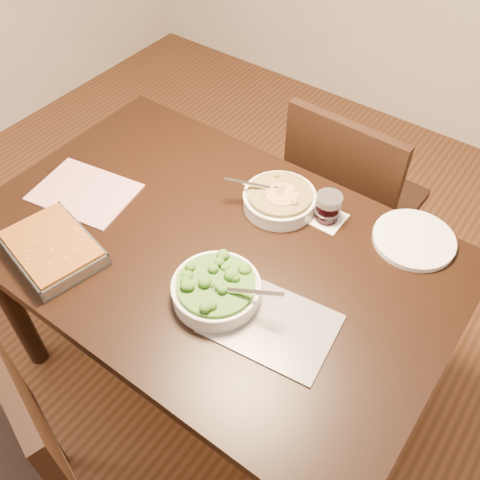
% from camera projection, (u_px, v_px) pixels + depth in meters
% --- Properties ---
extents(ground, '(4.00, 4.00, 0.00)m').
position_uv_depth(ground, '(218.00, 372.00, 2.10)').
color(ground, '#422713').
rests_on(ground, ground).
extents(table, '(1.40, 0.90, 0.75)m').
position_uv_depth(table, '(212.00, 266.00, 1.62)').
color(table, black).
rests_on(table, ground).
extents(magazine_a, '(0.34, 0.27, 0.01)m').
position_uv_depth(magazine_a, '(85.00, 192.00, 1.69)').
color(magazine_a, '#A42F49').
rests_on(magazine_a, table).
extents(magazine_b, '(0.35, 0.27, 0.01)m').
position_uv_depth(magazine_b, '(271.00, 324.00, 1.36)').
color(magazine_b, '#26252D').
rests_on(magazine_b, table).
extents(coaster, '(0.11, 0.11, 0.00)m').
position_uv_depth(coaster, '(326.00, 218.00, 1.62)').
color(coaster, white).
rests_on(coaster, table).
extents(stew_bowl, '(0.23, 0.23, 0.09)m').
position_uv_depth(stew_bowl, '(280.00, 199.00, 1.63)').
color(stew_bowl, silver).
rests_on(stew_bowl, table).
extents(broccoli_bowl, '(0.27, 0.24, 0.09)m').
position_uv_depth(broccoli_bowl, '(216.00, 289.00, 1.40)').
color(broccoli_bowl, silver).
rests_on(broccoli_bowl, table).
extents(baking_dish, '(0.32, 0.26, 0.05)m').
position_uv_depth(baking_dish, '(52.00, 249.00, 1.50)').
color(baking_dish, silver).
rests_on(baking_dish, table).
extents(wine_tumbler, '(0.08, 0.08, 0.09)m').
position_uv_depth(wine_tumbler, '(328.00, 207.00, 1.58)').
color(wine_tumbler, black).
rests_on(wine_tumbler, coaster).
extents(dinner_plate, '(0.24, 0.24, 0.02)m').
position_uv_depth(dinner_plate, '(414.00, 240.00, 1.55)').
color(dinner_plate, silver).
rests_on(dinner_plate, table).
extents(chair_near, '(0.54, 0.54, 0.92)m').
position_uv_depth(chair_near, '(5.00, 471.00, 1.35)').
color(chair_near, black).
rests_on(chair_near, ground).
extents(chair_far, '(0.44, 0.44, 0.92)m').
position_uv_depth(chair_far, '(348.00, 198.00, 2.02)').
color(chair_far, black).
rests_on(chair_far, ground).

